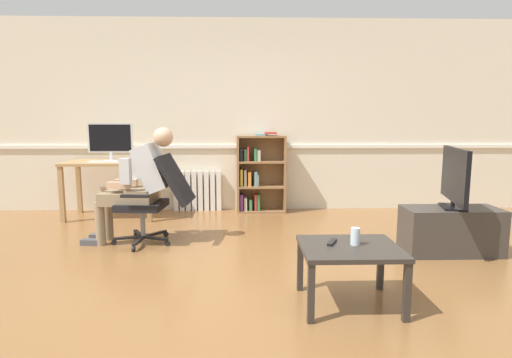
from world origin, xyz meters
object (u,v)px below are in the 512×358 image
imac_monitor (110,139)px  coffee_table (350,254)px  keyboard (106,162)px  bookshelf (258,175)px  radiator (197,191)px  computer_desk (111,170)px  tv_stand (451,231)px  office_chair (157,195)px  spare_remote (332,242)px  person_seated (138,182)px  tv_screen (455,177)px  drinking_glass (355,236)px  computer_mouse (134,161)px

imac_monitor → coffee_table: bearing=-48.0°
keyboard → bookshelf: bookshelf is taller
radiator → bookshelf: bearing=-6.4°
computer_desk → tv_stand: size_ratio=1.29×
office_chair → spare_remote: (1.54, -1.45, -0.08)m
imac_monitor → tv_stand: imac_monitor is taller
bookshelf → person_seated: person_seated is taller
office_chair → tv_screen: tv_screen is taller
tv_screen → drinking_glass: (-1.24, -1.08, -0.27)m
bookshelf → coffee_table: bearing=-79.8°
computer_desk → radiator: computer_desk is taller
radiator → office_chair: (-0.24, -1.60, 0.23)m
imac_monitor → bookshelf: 2.06m
keyboard → tv_screen: bearing=-21.2°
keyboard → computer_mouse: (0.36, 0.02, 0.01)m
tv_screen → coffee_table: tv_screen is taller
computer_mouse → tv_screen: bearing=-23.5°
tv_stand → coffee_table: 1.70m
keyboard → tv_stand: (3.81, -1.48, -0.54)m
tv_screen → drinking_glass: tv_screen is taller
keyboard → bookshelf: bearing=12.3°
bookshelf → tv_screen: size_ratio=1.33×
keyboard → coffee_table: (2.53, -2.58, -0.39)m
tv_screen → bookshelf: bearing=57.2°
imac_monitor → keyboard: (-0.00, -0.22, -0.28)m
computer_desk → coffee_table: bearing=-47.4°
tv_stand → tv_screen: tv_screen is taller
computer_desk → keyboard: size_ratio=2.77×
coffee_table → drinking_glass: 0.13m
drinking_glass → tv_screen: bearing=40.9°
tv_stand → coffee_table: tv_stand is taller
coffee_table → tv_screen: bearing=40.6°
computer_desk → tv_stand: bearing=-23.1°
computer_desk → bookshelf: 1.99m
bookshelf → tv_screen: (1.83, -1.91, 0.23)m
computer_desk → tv_stand: (3.79, -1.62, -0.42)m
keyboard → radiator: keyboard is taller
coffee_table → spare_remote: bearing=151.9°
radiator → person_seated: person_seated is taller
keyboard → tv_screen: tv_screen is taller
computer_mouse → tv_screen: (3.45, -1.50, -0.01)m
imac_monitor → coffee_table: (2.52, -2.80, -0.67)m
person_seated → spare_remote: bearing=54.8°
computer_mouse → radiator: size_ratio=0.15×
computer_mouse → bookshelf: bearing=14.3°
imac_monitor → radiator: 1.38m
computer_desk → drinking_glass: 3.71m
radiator → tv_stand: size_ratio=0.75×
keyboard → coffee_table: bearing=-45.6°
tv_screen → tv_stand: bearing=90.0°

